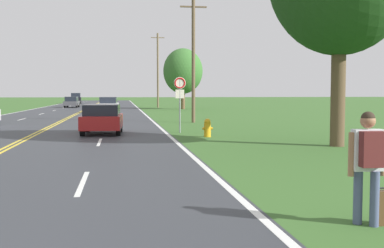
# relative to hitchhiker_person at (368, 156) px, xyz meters

# --- Properties ---
(hitchhiker_person) EXTENTS (0.60, 0.44, 1.76)m
(hitchhiker_person) POSITION_rel_hitchhiker_person_xyz_m (0.00, 0.00, 0.00)
(hitchhiker_person) COLOR #475175
(hitchhiker_person) RESTS_ON ground
(suitcase) EXTENTS (0.39, 0.17, 0.59)m
(suitcase) POSITION_rel_hitchhiker_person_xyz_m (0.27, 0.01, -0.81)
(suitcase) COLOR brown
(suitcase) RESTS_ON ground
(fire_hydrant) EXTENTS (0.47, 0.31, 0.85)m
(fire_hydrant) POSITION_rel_hitchhiker_person_xyz_m (0.22, 14.89, -0.65)
(fire_hydrant) COLOR gold
(fire_hydrant) RESTS_ON ground
(traffic_sign) EXTENTS (0.60, 0.10, 2.82)m
(traffic_sign) POSITION_rel_hitchhiker_person_xyz_m (-0.76, 17.30, 1.06)
(traffic_sign) COLOR gray
(traffic_sign) RESTS_ON ground
(utility_pole_midground) EXTENTS (1.80, 0.24, 8.38)m
(utility_pole_midground) POSITION_rel_hitchhiker_person_xyz_m (1.17, 25.49, 3.27)
(utility_pole_midground) COLOR brown
(utility_pole_midground) RESTS_ON ground
(utility_pole_far) EXTENTS (1.80, 0.24, 9.93)m
(utility_pole_far) POSITION_rel_hitchhiker_person_xyz_m (1.26, 57.76, 4.04)
(utility_pole_far) COLOR brown
(utility_pole_far) RESTS_ON ground
(tree_mid_treeline) EXTENTS (4.81, 4.81, 7.41)m
(tree_mid_treeline) POSITION_rel_hitchhiker_person_xyz_m (3.87, 51.73, 3.55)
(tree_mid_treeline) COLOR brown
(tree_mid_treeline) RESTS_ON ground
(car_red_hatchback_approaching) EXTENTS (2.03, 3.64, 1.46)m
(car_red_hatchback_approaching) POSITION_rel_hitchhiker_person_xyz_m (-4.63, 17.21, -0.30)
(car_red_hatchback_approaching) COLOR black
(car_red_hatchback_approaching) RESTS_ON ground
(car_white_sedan_mid_far) EXTENTS (2.01, 4.84, 1.58)m
(car_white_sedan_mid_far) POSITION_rel_hitchhiker_person_xyz_m (-4.91, 41.74, -0.27)
(car_white_sedan_mid_far) COLOR black
(car_white_sedan_mid_far) RESTS_ON ground
(car_dark_grey_sedan_receding) EXTENTS (1.87, 4.21, 1.46)m
(car_dark_grey_sedan_receding) POSITION_rel_hitchhiker_person_xyz_m (-10.28, 60.19, -0.33)
(car_dark_grey_sedan_receding) COLOR black
(car_dark_grey_sedan_receding) RESTS_ON ground
(car_black_suv_distant) EXTENTS (2.01, 4.16, 1.93)m
(car_black_suv_distant) POSITION_rel_hitchhiker_person_xyz_m (-11.72, 82.70, -0.06)
(car_black_suv_distant) COLOR black
(car_black_suv_distant) RESTS_ON ground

